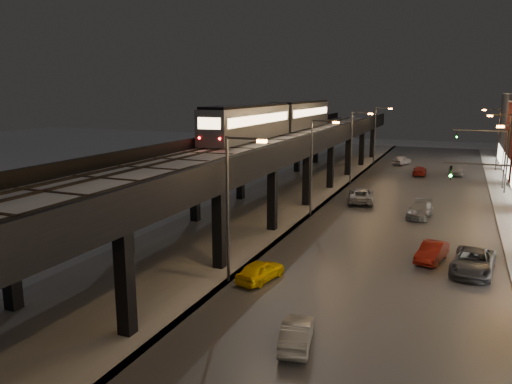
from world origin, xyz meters
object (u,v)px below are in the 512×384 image
(car_onc_red, at_px, (456,170))
(car_far_white, at_px, (402,160))
(subway_train, at_px, (279,118))
(car_onc_dark, at_px, (473,263))
(car_taxi, at_px, (260,272))
(car_mid_silver, at_px, (361,196))
(car_mid_dark, at_px, (420,171))
(car_onc_white, at_px, (420,211))
(car_onc_silver, at_px, (432,253))
(car_near_white, at_px, (297,334))

(car_onc_red, bearing_deg, car_far_white, 131.83)
(subway_train, height_order, car_onc_red, subway_train)
(subway_train, relative_size, car_far_white, 8.48)
(car_onc_dark, bearing_deg, car_taxi, -145.55)
(car_mid_silver, height_order, car_onc_red, car_mid_silver)
(car_mid_dark, relative_size, car_onc_white, 0.90)
(car_onc_silver, bearing_deg, car_far_white, 111.39)
(car_taxi, xyz_separation_m, car_mid_silver, (1.58, 24.33, 0.11))
(subway_train, distance_m, car_onc_dark, 32.94)
(car_taxi, bearing_deg, subway_train, -60.07)
(car_onc_dark, height_order, car_onc_white, car_onc_dark)
(subway_train, relative_size, car_taxi, 9.56)
(car_near_white, relative_size, car_onc_dark, 0.70)
(car_mid_silver, bearing_deg, car_taxi, 75.66)
(car_onc_white, xyz_separation_m, car_onc_red, (2.70, 26.29, 0.03))
(car_onc_white, bearing_deg, car_taxi, -106.45)
(car_mid_silver, xyz_separation_m, car_onc_silver, (8.01, -16.47, -0.11))
(car_onc_dark, relative_size, car_onc_red, 1.27)
(car_near_white, bearing_deg, car_far_white, -99.08)
(subway_train, relative_size, car_near_white, 9.70)
(car_mid_silver, distance_m, car_mid_dark, 20.74)
(car_near_white, height_order, car_onc_dark, car_onc_dark)
(car_mid_dark, xyz_separation_m, car_onc_white, (1.93, -24.34, 0.07))
(car_taxi, height_order, car_mid_dark, car_taxi)
(car_onc_dark, relative_size, car_onc_white, 1.13)
(car_near_white, distance_m, car_onc_silver, 15.50)
(car_mid_silver, bearing_deg, car_near_white, 84.79)
(car_taxi, xyz_separation_m, car_onc_white, (7.83, 20.27, 0.03))
(car_onc_red, bearing_deg, car_onc_white, -101.43)
(car_onc_silver, bearing_deg, subway_train, 143.63)
(car_onc_silver, height_order, car_onc_white, car_onc_white)
(subway_train, bearing_deg, car_onc_dark, -47.17)
(car_far_white, bearing_deg, subway_train, 82.34)
(car_onc_white, bearing_deg, car_near_white, -92.29)
(car_taxi, distance_m, car_onc_red, 47.74)
(car_far_white, bearing_deg, car_onc_dark, 120.52)
(car_taxi, xyz_separation_m, car_onc_red, (10.53, 46.56, 0.07))
(car_mid_silver, height_order, car_onc_dark, car_mid_silver)
(car_onc_silver, xyz_separation_m, car_onc_red, (0.94, 38.70, 0.06))
(car_far_white, distance_m, car_onc_white, 34.15)
(car_mid_dark, xyz_separation_m, car_onc_dark, (6.26, -38.18, 0.13))
(car_mid_dark, bearing_deg, car_onc_dark, 98.37)
(car_mid_silver, distance_m, car_far_white, 29.67)
(car_near_white, bearing_deg, car_onc_silver, -120.10)
(car_onc_dark, bearing_deg, subway_train, 139.42)
(car_near_white, xyz_separation_m, car_onc_dark, (7.64, 13.22, 0.12))
(car_far_white, bearing_deg, car_onc_silver, 117.77)
(car_onc_white, height_order, car_onc_red, car_onc_red)
(car_mid_dark, height_order, car_onc_red, car_onc_red)
(subway_train, height_order, car_mid_silver, subway_train)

